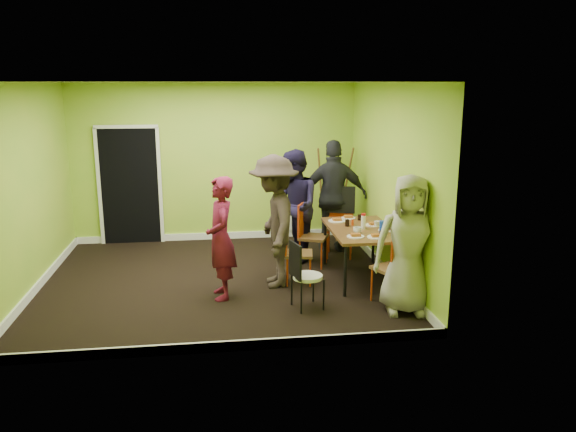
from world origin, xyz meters
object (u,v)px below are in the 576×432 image
(orange_bottle, at_px, (353,222))
(thermos, at_px, (363,222))
(person_left_near, at_px, (274,221))
(person_front_end, at_px, (408,245))
(blue_bottle, at_px, (382,227))
(chair_bentwood, at_px, (303,272))
(chair_left_near, at_px, (293,248))
(easel, at_px, (334,194))
(dining_table, at_px, (361,232))
(person_left_far, at_px, (294,207))
(chair_back_end, at_px, (341,207))
(chair_left_far, at_px, (308,231))
(chair_front_end, at_px, (396,263))
(person_standing, at_px, (221,238))
(person_back_end, at_px, (334,197))

(orange_bottle, bearing_deg, thermos, -65.66)
(person_left_near, relative_size, person_front_end, 1.06)
(blue_bottle, bearing_deg, chair_bentwood, -150.44)
(orange_bottle, bearing_deg, person_left_near, -165.26)
(chair_left_near, xyz_separation_m, orange_bottle, (0.92, 0.27, 0.27))
(chair_left_near, xyz_separation_m, easel, (1.06, 2.25, 0.31))
(chair_left_near, relative_size, thermos, 4.70)
(dining_table, xyz_separation_m, person_left_far, (-0.84, 0.92, 0.20))
(person_front_end, bearing_deg, chair_back_end, 106.15)
(chair_left_far, bearing_deg, chair_front_end, 49.09)
(blue_bottle, bearing_deg, easel, 93.28)
(chair_back_end, bearing_deg, chair_left_near, 68.83)
(orange_bottle, bearing_deg, chair_front_end, -77.89)
(chair_left_far, xyz_separation_m, person_left_near, (-0.62, -0.82, 0.37))
(chair_back_end, height_order, chair_front_end, chair_back_end)
(blue_bottle, height_order, orange_bottle, blue_bottle)
(chair_left_far, height_order, chair_front_end, chair_front_end)
(blue_bottle, bearing_deg, dining_table, 122.02)
(person_front_end, bearing_deg, chair_bentwood, 178.38)
(dining_table, distance_m, person_front_end, 1.32)
(dining_table, xyz_separation_m, orange_bottle, (-0.08, 0.20, 0.10))
(chair_back_end, relative_size, person_front_end, 0.65)
(thermos, distance_m, person_standing, 2.09)
(person_back_end, bearing_deg, person_standing, 47.76)
(chair_bentwood, distance_m, orange_bottle, 1.56)
(orange_bottle, distance_m, person_front_end, 1.52)
(chair_bentwood, bearing_deg, chair_front_end, 73.46)
(chair_back_end, relative_size, blue_bottle, 6.06)
(blue_bottle, height_order, person_standing, person_standing)
(person_standing, bearing_deg, orange_bottle, 102.94)
(dining_table, xyz_separation_m, person_standing, (-2.02, -0.49, 0.12))
(thermos, relative_size, person_front_end, 0.11)
(person_standing, height_order, person_left_near, person_left_near)
(chair_left_near, relative_size, person_standing, 0.57)
(dining_table, bearing_deg, person_left_near, -174.69)
(chair_left_far, relative_size, orange_bottle, 11.14)
(chair_front_end, distance_m, person_front_end, 0.39)
(person_left_far, bearing_deg, chair_bentwood, -15.91)
(dining_table, distance_m, orange_bottle, 0.23)
(chair_front_end, bearing_deg, person_front_end, -100.16)
(thermos, distance_m, orange_bottle, 0.25)
(dining_table, relative_size, chair_left_far, 1.53)
(chair_left_near, relative_size, blue_bottle, 5.00)
(orange_bottle, bearing_deg, dining_table, -67.11)
(chair_bentwood, bearing_deg, chair_left_far, 153.27)
(person_back_end, bearing_deg, blue_bottle, 103.50)
(chair_left_far, distance_m, person_back_end, 0.97)
(person_back_end, bearing_deg, thermos, 98.26)
(person_back_end, relative_size, person_front_end, 1.09)
(person_left_near, bearing_deg, chair_left_far, 142.63)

